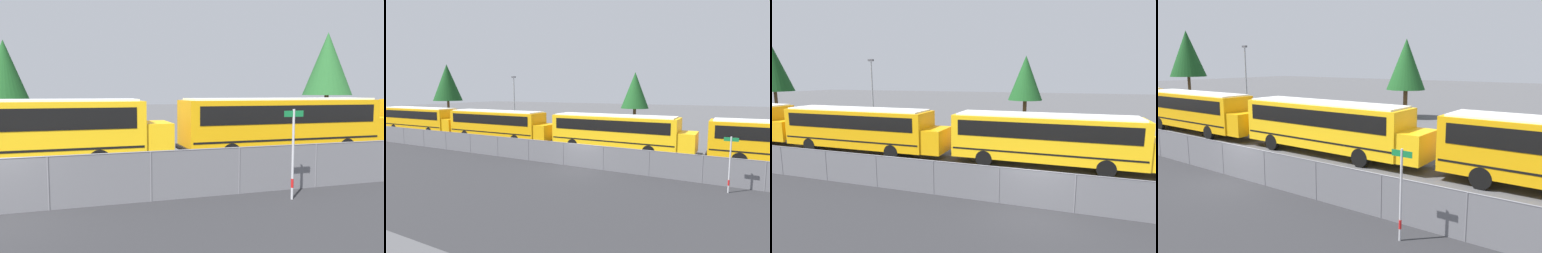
# 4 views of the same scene
# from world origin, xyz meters

# --- Properties ---
(ground_plane) EXTENTS (200.00, 200.00, 0.00)m
(ground_plane) POSITION_xyz_m (0.00, 0.00, 0.00)
(ground_plane) COLOR #4C4C4F
(fence) EXTENTS (77.82, 0.07, 1.66)m
(fence) POSITION_xyz_m (-0.00, -0.00, 0.85)
(fence) COLOR #9EA0A5
(fence) RESTS_ON ground_plane
(school_bus_1) EXTENTS (12.57, 2.62, 3.24)m
(school_bus_1) POSITION_xyz_m (-13.01, 5.85, 1.93)
(school_bus_1) COLOR orange
(school_bus_1) RESTS_ON ground_plane
(school_bus_2) EXTENTS (12.57, 2.62, 3.24)m
(school_bus_2) POSITION_xyz_m (0.16, 6.29, 1.93)
(school_bus_2) COLOR yellow
(school_bus_2) RESTS_ON ground_plane
(street_sign) EXTENTS (0.70, 0.09, 3.00)m
(street_sign) POSITION_xyz_m (9.17, -1.14, 1.59)
(street_sign) COLOR #B7B7BC
(street_sign) RESTS_ON ground_plane
(light_pole) EXTENTS (0.60, 0.24, 7.36)m
(light_pole) POSITION_xyz_m (-18.54, 15.20, 4.06)
(light_pole) COLOR gray
(light_pole) RESTS_ON ground_plane
(tree_0) EXTENTS (3.89, 3.89, 7.94)m
(tree_0) POSITION_xyz_m (-3.29, 22.90, 5.38)
(tree_0) COLOR #51381E
(tree_0) RESTS_ON ground_plane
(tree_1) EXTENTS (5.29, 5.29, 10.35)m
(tree_1) POSITION_xyz_m (-39.63, 21.19, 6.89)
(tree_1) COLOR #51381E
(tree_1) RESTS_ON ground_plane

